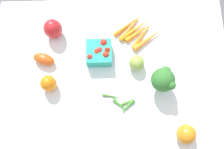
# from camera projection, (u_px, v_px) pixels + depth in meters

# --- Properties ---
(tablecloth) EXTENTS (1.04, 0.76, 0.02)m
(tablecloth) POSITION_uv_depth(u_px,v_px,m) (112.00, 76.00, 1.21)
(tablecloth) COLOR white
(tablecloth) RESTS_ON ground
(broccoli_head) EXTENTS (0.10, 0.11, 0.13)m
(broccoli_head) POSITION_uv_depth(u_px,v_px,m) (164.00, 79.00, 1.11)
(broccoli_head) COLOR #96C27F
(broccoli_head) RESTS_ON tablecloth
(roma_tomato) EXTENTS (0.11, 0.08, 0.05)m
(roma_tomato) POSITION_uv_depth(u_px,v_px,m) (44.00, 59.00, 1.19)
(roma_tomato) COLOR #D15119
(roma_tomato) RESTS_ON tablecloth
(berry_basket) EXTENTS (0.11, 0.11, 0.07)m
(berry_basket) POSITION_uv_depth(u_px,v_px,m) (99.00, 53.00, 1.19)
(berry_basket) COLOR teal
(berry_basket) RESTS_ON tablecloth
(heirloom_tomato_green) EXTENTS (0.07, 0.07, 0.07)m
(heirloom_tomato_green) POSITION_uv_depth(u_px,v_px,m) (137.00, 63.00, 1.18)
(heirloom_tomato_green) COLOR #89A446
(heirloom_tomato_green) RESTS_ON tablecloth
(okra_pile) EXTENTS (0.14, 0.10, 0.02)m
(okra_pile) POSITION_uv_depth(u_px,v_px,m) (122.00, 104.00, 1.15)
(okra_pile) COLOR #43862F
(okra_pile) RESTS_ON tablecloth
(bell_pepper_orange) EXTENTS (0.09, 0.09, 0.08)m
(bell_pepper_orange) POSITION_uv_depth(u_px,v_px,m) (48.00, 83.00, 1.14)
(bell_pepper_orange) COLOR orange
(bell_pepper_orange) RESTS_ON tablecloth
(carrot_bunch) EXTENTS (0.23, 0.20, 0.03)m
(carrot_bunch) POSITION_uv_depth(u_px,v_px,m) (138.00, 31.00, 1.24)
(carrot_bunch) COLOR orange
(carrot_bunch) RESTS_ON tablecloth
(heirloom_tomato_orange) EXTENTS (0.08, 0.08, 0.08)m
(heirloom_tomato_orange) POSITION_uv_depth(u_px,v_px,m) (186.00, 134.00, 1.09)
(heirloom_tomato_orange) COLOR orange
(heirloom_tomato_orange) RESTS_ON tablecloth
(bell_pepper_red) EXTENTS (0.11, 0.11, 0.10)m
(bell_pepper_red) POSITION_uv_depth(u_px,v_px,m) (53.00, 29.00, 1.20)
(bell_pepper_red) COLOR red
(bell_pepper_red) RESTS_ON tablecloth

